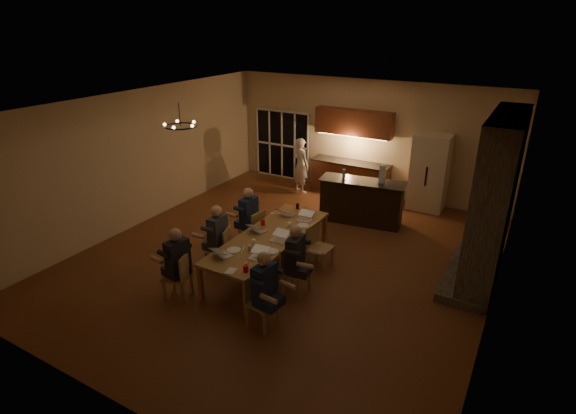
{
  "coord_description": "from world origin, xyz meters",
  "views": [
    {
      "loc": [
        4.18,
        -7.26,
        4.69
      ],
      "look_at": [
        -0.12,
        0.3,
        1.02
      ],
      "focal_mm": 28.0,
      "sensor_mm": 36.0,
      "label": 1
    }
  ],
  "objects_px": {
    "chair_left_far": "(252,229)",
    "plate_far": "(303,225)",
    "laptop_e": "(287,210)",
    "bar_blender": "(383,174)",
    "chandelier": "(181,126)",
    "chair_right_far": "(320,247)",
    "mug_back": "(272,215)",
    "bar_bottle": "(344,174)",
    "laptop_b": "(258,253)",
    "person_right_near": "(265,291)",
    "plate_left": "(234,250)",
    "mug_mid": "(289,225)",
    "person_right_mid": "(295,260)",
    "chair_left_mid": "(218,249)",
    "laptop_f": "(304,215)",
    "refrigerator": "(429,173)",
    "chair_right_mid": "(296,271)",
    "person_left_far": "(249,218)",
    "person_left_near": "(178,264)",
    "redcup_near": "(246,269)",
    "standing_person": "(301,166)",
    "person_left_mid": "(218,238)",
    "redcup_mid": "(263,222)",
    "bar_island": "(361,202)",
    "chair_left_near": "(177,276)",
    "dining_table": "(269,253)",
    "mug_front": "(254,242)",
    "chair_right_near": "(262,302)",
    "can_silver": "(249,249)",
    "laptop_c": "(258,226)",
    "laptop_a": "(223,250)",
    "plate_near": "(272,251)",
    "laptop_d": "(279,236)",
    "can_cola": "(298,206)"
  },
  "relations": [
    {
      "from": "laptop_f",
      "to": "refrigerator",
      "type": "bearing_deg",
      "value": 62.68
    },
    {
      "from": "laptop_a",
      "to": "mug_mid",
      "type": "height_order",
      "value": "laptop_a"
    },
    {
      "from": "mug_back",
      "to": "bar_bottle",
      "type": "distance_m",
      "value": 2.34
    },
    {
      "from": "can_silver",
      "to": "standing_person",
      "type": "bearing_deg",
      "value": 107.67
    },
    {
      "from": "laptop_e",
      "to": "bar_blender",
      "type": "distance_m",
      "value": 2.56
    },
    {
      "from": "bar_blender",
      "to": "laptop_b",
      "type": "bearing_deg",
      "value": -109.54
    },
    {
      "from": "laptop_e",
      "to": "chair_right_mid",
      "type": "bearing_deg",
      "value": 132.18
    },
    {
      "from": "person_right_mid",
      "to": "laptop_a",
      "type": "xyz_separation_m",
      "value": [
        -1.17,
        -0.57,
        0.17
      ]
    },
    {
      "from": "person_left_mid",
      "to": "laptop_c",
      "type": "bearing_deg",
      "value": 131.45
    },
    {
      "from": "can_cola",
      "to": "bar_bottle",
      "type": "height_order",
      "value": "bar_bottle"
    },
    {
      "from": "refrigerator",
      "to": "chair_left_far",
      "type": "distance_m",
      "value": 5.0
    },
    {
      "from": "person_right_mid",
      "to": "mug_back",
      "type": "distance_m",
      "value": 1.81
    },
    {
      "from": "chair_right_near",
      "to": "plate_far",
      "type": "relative_size",
      "value": 3.71
    },
    {
      "from": "mug_mid",
      "to": "laptop_f",
      "type": "bearing_deg",
      "value": 75.85
    },
    {
      "from": "person_right_near",
      "to": "laptop_b",
      "type": "height_order",
      "value": "person_right_near"
    },
    {
      "from": "chair_right_far",
      "to": "person_left_far",
      "type": "height_order",
      "value": "person_left_far"
    },
    {
      "from": "mug_mid",
      "to": "plate_left",
      "type": "relative_size",
      "value": 0.39
    },
    {
      "from": "mug_front",
      "to": "chair_right_near",
      "type": "bearing_deg",
      "value": -51.14
    },
    {
      "from": "chair_left_near",
      "to": "person_right_near",
      "type": "relative_size",
      "value": 0.64
    },
    {
      "from": "mug_back",
      "to": "person_left_mid",
      "type": "bearing_deg",
      "value": -110.98
    },
    {
      "from": "chair_left_mid",
      "to": "standing_person",
      "type": "relative_size",
      "value": 0.56
    },
    {
      "from": "chandelier",
      "to": "chair_right_far",
      "type": "bearing_deg",
      "value": 15.8
    },
    {
      "from": "laptop_e",
      "to": "redcup_mid",
      "type": "distance_m",
      "value": 0.72
    },
    {
      "from": "chair_left_far",
      "to": "plate_far",
      "type": "bearing_deg",
      "value": 103.03
    },
    {
      "from": "chair_right_far",
      "to": "person_right_mid",
      "type": "distance_m",
      "value": 1.12
    },
    {
      "from": "laptop_b",
      "to": "person_right_mid",
      "type": "bearing_deg",
      "value": 27.56
    },
    {
      "from": "standing_person",
      "to": "plate_left",
      "type": "bearing_deg",
      "value": 125.91
    },
    {
      "from": "laptop_a",
      "to": "refrigerator",
      "type": "bearing_deg",
      "value": -93.01
    },
    {
      "from": "plate_left",
      "to": "mug_mid",
      "type": "bearing_deg",
      "value": 74.25
    },
    {
      "from": "bar_bottle",
      "to": "laptop_c",
      "type": "bearing_deg",
      "value": -101.53
    },
    {
      "from": "laptop_b",
      "to": "person_right_near",
      "type": "bearing_deg",
      "value": -55.78
    },
    {
      "from": "dining_table",
      "to": "laptop_e",
      "type": "distance_m",
      "value": 1.18
    },
    {
      "from": "plate_far",
      "to": "person_left_far",
      "type": "bearing_deg",
      "value": -175.07
    },
    {
      "from": "bar_island",
      "to": "laptop_d",
      "type": "distance_m",
      "value": 3.21
    },
    {
      "from": "refrigerator",
      "to": "bar_island",
      "type": "relative_size",
      "value": 0.98
    },
    {
      "from": "chair_left_near",
      "to": "plate_left",
      "type": "xyz_separation_m",
      "value": [
        0.68,
        0.82,
        0.31
      ]
    },
    {
      "from": "chair_left_far",
      "to": "redcup_near",
      "type": "height_order",
      "value": "chair_left_far"
    },
    {
      "from": "bar_island",
      "to": "chair_right_mid",
      "type": "bearing_deg",
      "value": -96.07
    },
    {
      "from": "chair_right_mid",
      "to": "person_left_far",
      "type": "distance_m",
      "value": 2.09
    },
    {
      "from": "can_cola",
      "to": "chair_right_near",
      "type": "bearing_deg",
      "value": -71.64
    },
    {
      "from": "chair_left_mid",
      "to": "plate_left",
      "type": "relative_size",
      "value": 3.44
    },
    {
      "from": "chandelier",
      "to": "person_left_mid",
      "type": "bearing_deg",
      "value": -16.56
    },
    {
      "from": "person_left_far",
      "to": "laptop_c",
      "type": "bearing_deg",
      "value": 51.54
    },
    {
      "from": "chair_left_mid",
      "to": "laptop_b",
      "type": "height_order",
      "value": "laptop_b"
    },
    {
      "from": "person_left_near",
      "to": "redcup_near",
      "type": "distance_m",
      "value": 1.28
    },
    {
      "from": "bar_island",
      "to": "can_silver",
      "type": "height_order",
      "value": "bar_island"
    },
    {
      "from": "person_left_far",
      "to": "redcup_mid",
      "type": "height_order",
      "value": "person_left_far"
    },
    {
      "from": "mug_back",
      "to": "person_right_near",
      "type": "bearing_deg",
      "value": -61.15
    },
    {
      "from": "mug_mid",
      "to": "plate_near",
      "type": "bearing_deg",
      "value": -76.97
    },
    {
      "from": "chair_left_mid",
      "to": "chandelier",
      "type": "height_order",
      "value": "chandelier"
    }
  ]
}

